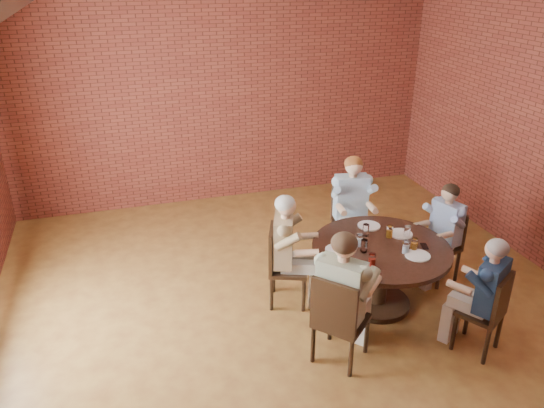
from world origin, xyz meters
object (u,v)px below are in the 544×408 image
object	(u,v)px
chair_c	(281,263)
diner_d	(343,298)
dining_table	(380,264)
diner_c	(289,251)
chair_a	(445,242)
chair_b	(349,216)
diner_e	(483,296)
chair_e	(489,311)
smartphone	(424,246)
chair_d	(338,318)
diner_b	(352,208)
diner_a	(442,234)

from	to	relation	value
chair_c	diner_d	size ratio (longest dim) A/B	0.67
dining_table	diner_c	world-z (taller)	diner_c
chair_a	chair_b	bearing A→B (deg)	-154.13
dining_table	diner_e	distance (m)	1.13
diner_d	chair_e	distance (m)	1.43
dining_table	smartphone	xyz separation A→B (m)	(0.43, -0.14, 0.23)
dining_table	smartphone	size ratio (longest dim) A/B	11.39
chair_c	chair_e	world-z (taller)	chair_c
chair_e	smartphone	world-z (taller)	chair_e
chair_e	chair_d	bearing A→B (deg)	-42.52
chair_b	diner_e	bearing A→B (deg)	-70.58
diner_c	smartphone	distance (m)	1.45
chair_b	chair_e	xyz separation A→B (m)	(0.44, -2.23, -0.03)
diner_b	diner_c	size ratio (longest dim) A/B	1.03
chair_b	diner_d	xyz separation A→B (m)	(-0.94, -1.89, 0.18)
diner_a	diner_c	world-z (taller)	diner_c
diner_d	diner_e	distance (m)	1.37
diner_a	chair_b	xyz separation A→B (m)	(-0.75, 0.94, -0.10)
diner_c	diner_e	bearing A→B (deg)	-109.97
chair_a	smartphone	bearing A→B (deg)	-69.30
dining_table	chair_c	bearing A→B (deg)	159.24
dining_table	diner_a	bearing A→B (deg)	15.85
chair_d	chair_c	bearing A→B (deg)	-32.66
chair_c	diner_c	world-z (taller)	diner_c
diner_c	diner_d	xyz separation A→B (m)	(0.18, -1.03, 0.04)
diner_a	dining_table	bearing A→B (deg)	-90.00
chair_a	diner_c	bearing A→B (deg)	-107.76
dining_table	chair_a	xyz separation A→B (m)	(1.01, 0.29, -0.05)
diner_c	chair_e	world-z (taller)	diner_c
chair_d	diner_d	distance (m)	0.19
dining_table	chair_b	size ratio (longest dim) A/B	1.58
diner_c	diner_d	bearing A→B (deg)	-149.29
chair_e	chair_a	bearing A→B (deg)	-138.10
chair_c	diner_e	bearing A→B (deg)	-109.21
diner_d	chair_e	world-z (taller)	diner_d
diner_b	diner_e	size ratio (longest dim) A/B	1.08
dining_table	chair_a	size ratio (longest dim) A/B	1.69
smartphone	diner_c	bearing A→B (deg)	178.33
chair_a	chair_c	world-z (taller)	chair_c
diner_d	chair_d	bearing A→B (deg)	90.00
chair_c	chair_d	size ratio (longest dim) A/B	0.96
chair_b	smartphone	bearing A→B (deg)	-70.89
diner_b	diner_e	world-z (taller)	diner_b
diner_c	chair_d	bearing A→B (deg)	-153.36
chair_e	diner_a	bearing A→B (deg)	-135.49
dining_table	diner_c	size ratio (longest dim) A/B	1.14
diner_a	diner_e	distance (m)	1.27
chair_c	smartphone	distance (m)	1.55
chair_a	chair_b	size ratio (longest dim) A/B	0.93
diner_c	chair_e	bearing A→B (deg)	-110.58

